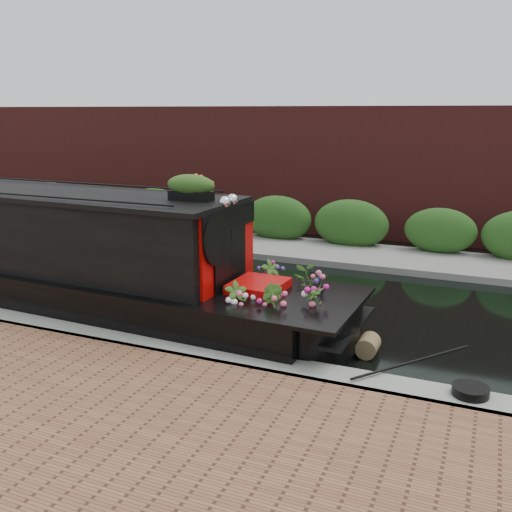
% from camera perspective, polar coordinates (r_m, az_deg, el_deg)
% --- Properties ---
extents(ground, '(80.00, 80.00, 0.00)m').
position_cam_1_polar(ground, '(12.63, -5.63, -3.54)').
color(ground, black).
rests_on(ground, ground).
extents(near_bank_coping, '(40.00, 0.60, 0.50)m').
position_cam_1_polar(near_bank_coping, '(10.04, -14.71, -8.78)').
color(near_bank_coping, gray).
rests_on(near_bank_coping, ground).
extents(far_bank_path, '(40.00, 2.40, 0.34)m').
position_cam_1_polar(far_bank_path, '(16.30, 1.40, 0.63)').
color(far_bank_path, gray).
rests_on(far_bank_path, ground).
extents(far_hedge, '(40.00, 1.10, 2.80)m').
position_cam_1_polar(far_hedge, '(17.12, 2.50, 1.29)').
color(far_hedge, '#244E1A').
rests_on(far_hedge, ground).
extents(far_brick_wall, '(40.00, 1.00, 8.00)m').
position_cam_1_polar(far_brick_wall, '(19.05, 4.71, 2.60)').
color(far_brick_wall, '#59201E').
rests_on(far_brick_wall, ground).
extents(narrowboat, '(13.03, 2.73, 3.04)m').
position_cam_1_polar(narrowboat, '(12.52, -21.36, -0.33)').
color(narrowboat, black).
rests_on(narrowboat, ground).
extents(rope_fender, '(0.34, 0.44, 0.34)m').
position_cam_1_polar(rope_fender, '(9.52, 11.15, -8.78)').
color(rope_fender, brown).
rests_on(rope_fender, ground).
extents(coiled_mooring_rope, '(0.48, 0.48, 0.12)m').
position_cam_1_polar(coiled_mooring_rope, '(8.15, 20.66, -12.50)').
color(coiled_mooring_rope, black).
rests_on(coiled_mooring_rope, near_bank_coping).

